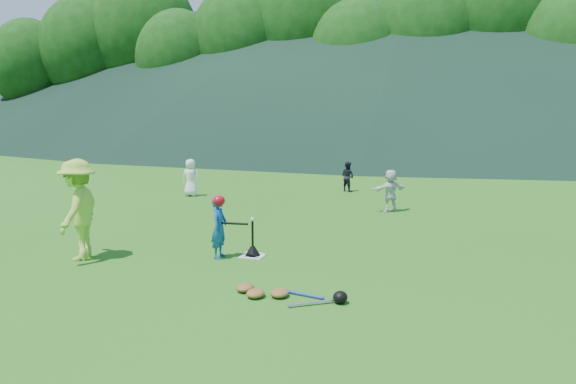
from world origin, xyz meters
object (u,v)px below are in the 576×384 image
(home_plate, at_px, (253,256))
(batting_tee, at_px, (253,250))
(fielder_a, at_px, (191,178))
(fielder_d, at_px, (390,191))
(adult_coach, at_px, (78,210))
(fielder_b, at_px, (348,177))
(equipment_pile, at_px, (279,293))
(batter_child, at_px, (219,227))

(home_plate, xyz_separation_m, batting_tee, (0.00, 0.00, 0.12))
(fielder_a, bearing_deg, home_plate, 122.47)
(home_plate, bearing_deg, fielder_a, 124.51)
(fielder_a, relative_size, fielder_d, 1.03)
(home_plate, relative_size, adult_coach, 0.23)
(fielder_a, bearing_deg, fielder_b, -154.90)
(fielder_a, xyz_separation_m, fielder_d, (6.49, -0.93, -0.02))
(equipment_pile, bearing_deg, adult_coach, 166.41)
(fielder_a, height_order, fielder_d, fielder_a)
(adult_coach, height_order, equipment_pile, adult_coach)
(fielder_b, distance_m, batting_tee, 8.82)
(batter_child, bearing_deg, home_plate, -66.90)
(home_plate, distance_m, fielder_b, 8.83)
(home_plate, bearing_deg, fielder_b, 87.99)
(fielder_a, bearing_deg, batter_child, 117.75)
(fielder_a, bearing_deg, batting_tee, 122.47)
(batter_child, xyz_separation_m, adult_coach, (-2.53, -0.81, 0.36))
(fielder_a, distance_m, batting_tee, 7.78)
(batter_child, distance_m, fielder_d, 6.33)
(home_plate, xyz_separation_m, fielder_d, (2.09, 5.47, 0.58))
(batter_child, bearing_deg, batting_tee, -66.90)
(home_plate, distance_m, equipment_pile, 2.43)
(batter_child, height_order, fielder_b, batter_child)
(fielder_a, xyz_separation_m, batting_tee, (4.40, -6.40, -0.48))
(batting_tee, relative_size, equipment_pile, 0.38)
(equipment_pile, bearing_deg, fielder_a, 123.26)
(batter_child, bearing_deg, fielder_b, -7.00)
(batter_child, xyz_separation_m, batting_tee, (0.58, 0.27, -0.47))
(adult_coach, relative_size, fielder_b, 1.89)
(batter_child, xyz_separation_m, fielder_b, (0.89, 9.07, -0.09))
(fielder_a, relative_size, fielder_b, 1.19)
(home_plate, height_order, batter_child, batter_child)
(home_plate, distance_m, fielder_a, 7.78)
(adult_coach, bearing_deg, fielder_a, 177.63)
(fielder_d, height_order, equipment_pile, fielder_d)
(home_plate, relative_size, batter_child, 0.38)
(adult_coach, distance_m, fielder_b, 10.47)
(batter_child, bearing_deg, fielder_d, -26.41)
(batting_tee, bearing_deg, adult_coach, -160.91)
(fielder_a, xyz_separation_m, equipment_pile, (5.59, -8.52, -0.54))
(adult_coach, distance_m, batting_tee, 3.40)
(adult_coach, xyz_separation_m, equipment_pile, (4.31, -1.04, -0.90))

